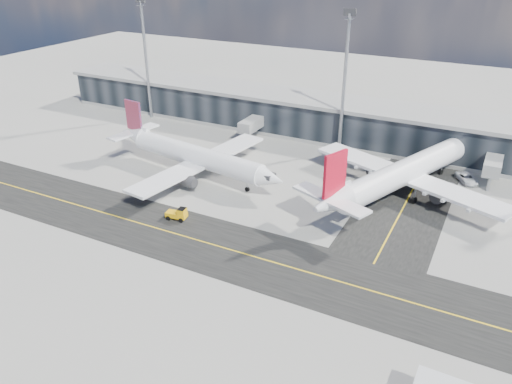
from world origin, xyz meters
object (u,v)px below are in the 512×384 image
at_px(service_van, 467,178).
at_px(airliner_af, 194,156).
at_px(baggage_tug, 178,214).
at_px(airliner_redtail, 402,174).

bearing_deg(service_van, airliner_af, 170.68).
bearing_deg(service_van, baggage_tug, -170.31).
xyz_separation_m(airliner_af, service_van, (46.80, 20.27, -3.13)).
xyz_separation_m(airliner_af, airliner_redtail, (36.90, 8.78, 0.42)).
bearing_deg(baggage_tug, service_van, 123.69).
relative_size(airliner_af, airliner_redtail, 0.94).
xyz_separation_m(airliner_redtail, baggage_tug, (-29.66, -24.67, -3.25)).
relative_size(baggage_tug, service_van, 0.65).
bearing_deg(airliner_af, baggage_tug, 33.26).
height_order(airliner_redtail, service_van, airliner_redtail).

